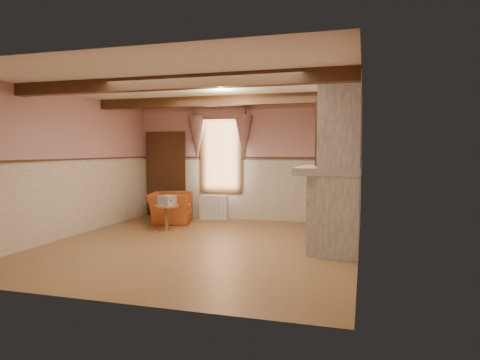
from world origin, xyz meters
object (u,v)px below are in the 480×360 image
(bowl, at_px, (330,164))
(oil_lamp, at_px, (332,158))
(armchair, at_px, (170,208))
(side_table, at_px, (166,218))
(radiator, at_px, (214,208))
(mantel_clock, at_px, (334,160))

(bowl, bearing_deg, oil_lamp, 90.00)
(oil_lamp, bearing_deg, armchair, 161.76)
(side_table, height_order, bowl, bowl)
(armchair, bearing_deg, radiator, -68.97)
(bowl, bearing_deg, radiator, 143.41)
(side_table, height_order, mantel_clock, mantel_clock)
(bowl, bearing_deg, side_table, 170.98)
(armchair, xyz_separation_m, side_table, (0.39, -1.00, -0.07))
(armchair, height_order, bowl, bowl)
(armchair, bearing_deg, mantel_clock, -115.25)
(side_table, xyz_separation_m, mantel_clock, (3.43, 0.35, 1.25))
(armchair, distance_m, side_table, 1.08)
(mantel_clock, bearing_deg, bowl, -90.00)
(side_table, xyz_separation_m, oil_lamp, (3.43, -0.25, 1.29))
(bowl, bearing_deg, mantel_clock, 90.00)
(side_table, relative_size, oil_lamp, 1.96)
(radiator, xyz_separation_m, bowl, (2.95, -2.19, 1.16))
(bowl, bearing_deg, armchair, 157.92)
(radiator, height_order, mantel_clock, mantel_clock)
(side_table, distance_m, bowl, 3.66)
(bowl, xyz_separation_m, oil_lamp, (0.00, 0.29, 0.10))
(radiator, relative_size, mantel_clock, 2.92)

